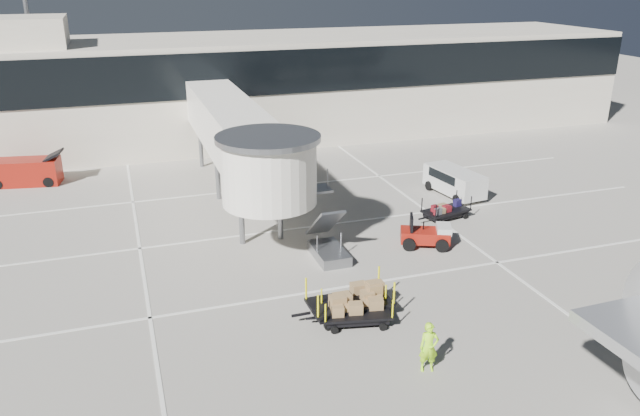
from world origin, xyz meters
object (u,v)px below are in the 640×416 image
Objects in this scene: baggage_tug at (426,235)px; belt_loader at (26,172)px; box_cart_far at (348,302)px; box_cart_near at (358,312)px; ground_worker at (429,347)px; minivan at (453,180)px; suitcase_cart at (447,211)px.

belt_loader is at bearing 163.27° from baggage_tug.
box_cart_near is at bearing -74.24° from box_cart_far.
minivan is at bearing 71.39° from ground_worker.
baggage_tug is 10.56m from ground_worker.
baggage_tug is 4.06m from suitcase_cart.
ground_worker is 18.68m from minivan.
box_cart_near is at bearing 121.35° from ground_worker.
box_cart_near is at bearing -139.87° from minivan.
ground_worker is (1.15, -3.60, 0.40)m from box_cart_near.
belt_loader is at bearing 133.28° from box_cart_near.
box_cart_near is 3.80m from ground_worker.
belt_loader reaches higher than baggage_tug.
belt_loader is (-15.17, 26.24, -0.09)m from ground_worker.
minivan is (11.29, 11.56, 0.32)m from box_cart_far.
suitcase_cart is 0.98× the size of box_cart_near.
box_cart_far is at bearing -48.00° from belt_loader.
box_cart_near is 0.77× the size of minivan.
suitcase_cart is 0.70× the size of belt_loader.
ground_worker is 30.31m from belt_loader.
ground_worker is (-7.60, -12.34, 0.46)m from suitcase_cart.
baggage_tug is 0.67× the size of box_cart_far.
box_cart_near is at bearing -147.29° from suitcase_cart.
suitcase_cart is 1.80× the size of ground_worker.
box_cart_near is 16.51m from minivan.
ground_worker is (1.35, -4.25, 0.28)m from box_cart_far.
ground_worker is at bearing -73.03° from box_cart_far.
minivan is at bearing 59.26° from box_cart_near.
box_cart_far is at bearing -150.14° from suitcase_cart.
suitcase_cart is 12.37m from box_cart_near.
baggage_tug is 1.48× the size of ground_worker.
ground_worker is at bearing -129.78° from minivan.
suitcase_cart is at bearing 41.52° from box_cart_far.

